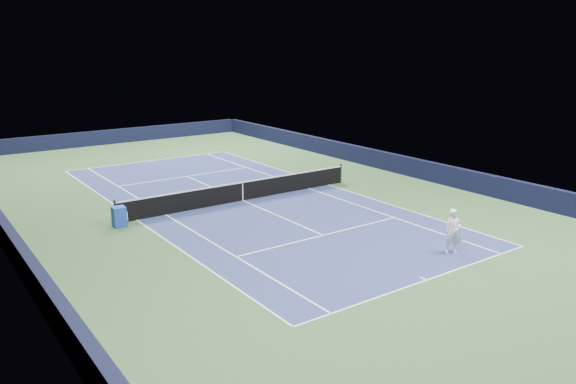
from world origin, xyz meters
TOP-DOWN VIEW (x-y plane):
  - ground at (0.00, 0.00)m, footprint 40.00×40.00m
  - wall_far at (0.00, 19.82)m, footprint 22.00×0.35m
  - wall_right at (10.82, 0.00)m, footprint 0.35×40.00m
  - wall_left at (-10.82, 0.00)m, footprint 0.35×40.00m
  - court_surface at (0.00, 0.00)m, footprint 10.97×23.77m
  - baseline_far at (0.00, 11.88)m, footprint 10.97×0.08m
  - baseline_near at (0.00, -11.88)m, footprint 10.97×0.08m
  - sideline_doubles_right at (5.49, 0.00)m, footprint 0.08×23.77m
  - sideline_doubles_left at (-5.49, 0.00)m, footprint 0.08×23.77m
  - sideline_singles_right at (4.12, 0.00)m, footprint 0.08×23.77m
  - sideline_singles_left at (-4.12, 0.00)m, footprint 0.08×23.77m
  - service_line_far at (0.00, 6.40)m, footprint 8.23×0.08m
  - service_line_near at (0.00, -6.40)m, footprint 8.23×0.08m
  - center_service_line at (0.00, 0.00)m, footprint 0.08×12.80m
  - center_mark_far at (0.00, 11.73)m, footprint 0.08×0.30m
  - center_mark_near at (0.00, -11.73)m, footprint 0.08×0.30m
  - tennis_net at (0.00, 0.00)m, footprint 12.90×0.10m
  - sponsor_cube at (-6.40, -0.45)m, footprint 0.58×0.50m
  - tennis_player at (2.69, -10.72)m, footprint 0.84×1.34m

SIDE VIEW (x-z plane):
  - ground at x=0.00m, z-range 0.00..0.00m
  - court_surface at x=0.00m, z-range 0.00..0.01m
  - baseline_far at x=0.00m, z-range 0.01..0.01m
  - baseline_near at x=0.00m, z-range 0.01..0.01m
  - sideline_doubles_right at x=5.49m, z-range 0.01..0.01m
  - sideline_doubles_left at x=-5.49m, z-range 0.01..0.01m
  - sideline_singles_right at x=4.12m, z-range 0.01..0.01m
  - sideline_singles_left at x=-4.12m, z-range 0.01..0.01m
  - service_line_far at x=0.00m, z-range 0.01..0.01m
  - service_line_near at x=0.00m, z-range 0.01..0.01m
  - center_service_line at x=0.00m, z-range 0.01..0.01m
  - center_mark_far at x=0.00m, z-range 0.01..0.01m
  - center_mark_near at x=0.00m, z-range 0.01..0.01m
  - sponsor_cube at x=-6.40m, z-range 0.00..0.88m
  - tennis_net at x=0.00m, z-range -0.03..1.04m
  - wall_far at x=0.00m, z-range 0.00..1.10m
  - wall_right at x=10.82m, z-range 0.00..1.10m
  - wall_left at x=-10.82m, z-range 0.00..1.10m
  - tennis_player at x=2.69m, z-range -0.01..1.72m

